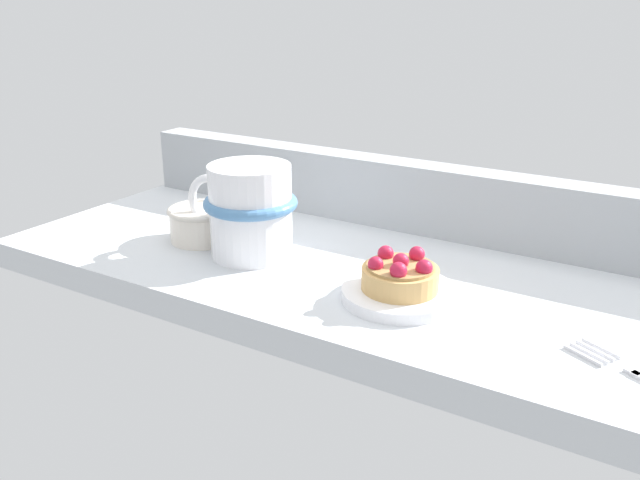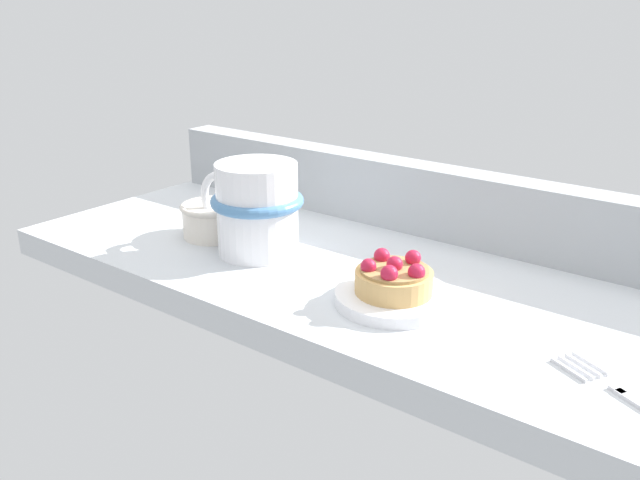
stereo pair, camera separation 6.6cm
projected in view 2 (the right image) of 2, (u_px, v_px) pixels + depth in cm
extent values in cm
cube|color=silver|center=(390.00, 289.00, 67.43)|extent=(84.49, 30.78, 3.00)
cube|color=#9EA3A8|center=(455.00, 205.00, 75.50)|extent=(82.81, 3.94, 7.94)
cylinder|color=white|center=(393.00, 297.00, 60.80)|extent=(10.63, 10.63, 1.10)
cylinder|color=white|center=(393.00, 300.00, 60.90)|extent=(5.85, 5.85, 0.55)
cylinder|color=tan|center=(394.00, 282.00, 60.26)|extent=(7.01, 7.01, 2.03)
cylinder|color=#AB854F|center=(394.00, 270.00, 59.85)|extent=(6.17, 6.17, 0.30)
sphere|color=#B71938|center=(395.00, 264.00, 59.67)|extent=(1.48, 1.48, 1.48)
sphere|color=#B71938|center=(417.00, 272.00, 58.23)|extent=(1.53, 1.53, 1.53)
sphere|color=#B71938|center=(413.00, 258.00, 60.94)|extent=(1.47, 1.47, 1.47)
sphere|color=#B71938|center=(382.00, 256.00, 61.72)|extent=(1.52, 1.52, 1.52)
sphere|color=#B71938|center=(368.00, 266.00, 59.45)|extent=(1.42, 1.42, 1.42)
sphere|color=#B71938|center=(389.00, 274.00, 57.65)|extent=(1.53, 1.53, 1.53)
cylinder|color=white|center=(257.00, 209.00, 71.09)|extent=(8.65, 8.65, 9.84)
torus|color=#4C7FB2|center=(257.00, 201.00, 70.78)|extent=(9.88, 9.88, 1.18)
torus|color=white|center=(222.00, 200.00, 74.11)|extent=(6.40, 0.89, 6.40)
cube|color=silver|center=(617.00, 388.00, 47.37)|extent=(1.32, 1.04, 0.60)
cube|color=silver|center=(591.00, 362.00, 50.78)|extent=(3.23, 1.80, 0.60)
cube|color=silver|center=(583.00, 364.00, 50.48)|extent=(3.23, 1.80, 0.60)
cube|color=silver|center=(576.00, 366.00, 50.18)|extent=(3.23, 1.80, 0.60)
cube|color=silver|center=(569.00, 368.00, 49.89)|extent=(3.23, 1.80, 0.60)
cylinder|color=silver|center=(214.00, 221.00, 77.10)|extent=(7.11, 7.11, 3.51)
torus|color=beige|center=(213.00, 207.00, 76.49)|extent=(7.57, 7.57, 0.60)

